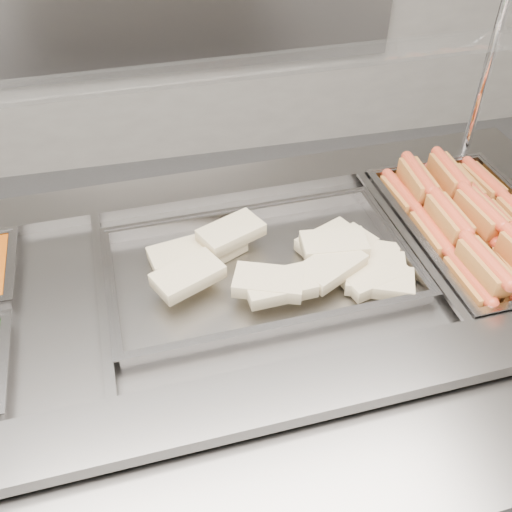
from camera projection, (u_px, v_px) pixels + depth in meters
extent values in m
cube|color=slate|center=(239.00, 387.00, 1.79)|extent=(2.03, 0.91, 0.97)
cube|color=slate|center=(279.00, 395.00, 1.18)|extent=(2.10, 0.22, 0.03)
cube|color=slate|center=(205.00, 187.00, 1.74)|extent=(2.10, 0.22, 0.03)
cube|color=black|center=(236.00, 306.00, 1.55)|extent=(1.83, 0.70, 0.02)
cube|color=slate|center=(406.00, 237.00, 1.55)|extent=(0.05, 0.63, 0.01)
cube|color=slate|center=(102.00, 292.00, 1.39)|extent=(0.05, 0.63, 0.01)
cube|color=slate|center=(306.00, 487.00, 1.07)|extent=(2.01, 0.35, 0.02)
cylinder|color=silver|center=(485.00, 78.00, 1.72)|extent=(0.03, 0.03, 0.49)
cube|color=silver|center=(208.00, 70.00, 1.33)|extent=(1.85, 0.39, 0.10)
cube|color=#B06D24|center=(468.00, 284.00, 1.43)|extent=(0.07, 0.17, 0.06)
cylinder|color=#D54E26|center=(471.00, 277.00, 1.42)|extent=(0.04, 0.19, 0.03)
cube|color=#B06D24|center=(431.00, 236.00, 1.57)|extent=(0.06, 0.17, 0.06)
cylinder|color=#D54E26|center=(433.00, 230.00, 1.56)|extent=(0.04, 0.18, 0.03)
cube|color=#B06D24|center=(400.00, 197.00, 1.71)|extent=(0.07, 0.17, 0.06)
cylinder|color=#D54E26|center=(401.00, 190.00, 1.70)|extent=(0.05, 0.19, 0.03)
cube|color=#B06D24|center=(493.00, 279.00, 1.44)|extent=(0.07, 0.17, 0.06)
cylinder|color=#D54E26|center=(495.00, 273.00, 1.43)|extent=(0.05, 0.19, 0.03)
cube|color=#B06D24|center=(454.00, 232.00, 1.58)|extent=(0.06, 0.17, 0.06)
cylinder|color=#D54E26|center=(455.00, 226.00, 1.57)|extent=(0.04, 0.18, 0.03)
cube|color=#B06D24|center=(421.00, 194.00, 1.73)|extent=(0.06, 0.17, 0.06)
cylinder|color=#D54E26|center=(422.00, 187.00, 1.71)|extent=(0.04, 0.18, 0.03)
cube|color=#B06D24|center=(476.00, 229.00, 1.60)|extent=(0.06, 0.17, 0.06)
cylinder|color=#D54E26|center=(478.00, 222.00, 1.58)|extent=(0.04, 0.18, 0.03)
cube|color=#B06D24|center=(442.00, 190.00, 1.74)|extent=(0.06, 0.17, 0.06)
cylinder|color=#D54E26|center=(443.00, 184.00, 1.72)|extent=(0.04, 0.18, 0.03)
cube|color=#B06D24|center=(498.00, 225.00, 1.61)|extent=(0.06, 0.17, 0.06)
cylinder|color=#D54E26|center=(500.00, 218.00, 1.60)|extent=(0.04, 0.18, 0.03)
cube|color=#B06D24|center=(462.00, 186.00, 1.75)|extent=(0.06, 0.17, 0.06)
cylinder|color=#D54E26|center=(464.00, 180.00, 1.74)|extent=(0.03, 0.18, 0.03)
cube|color=#B06D24|center=(482.00, 184.00, 1.77)|extent=(0.07, 0.17, 0.06)
cylinder|color=#D54E26|center=(484.00, 177.00, 1.75)|extent=(0.05, 0.19, 0.03)
cube|color=#B06D24|center=(484.00, 267.00, 1.39)|extent=(0.07, 0.17, 0.06)
cylinder|color=#D54E26|center=(487.00, 260.00, 1.38)|extent=(0.05, 0.19, 0.03)
cube|color=#B06D24|center=(448.00, 219.00, 1.54)|extent=(0.06, 0.17, 0.06)
cylinder|color=#D54E26|center=(450.00, 212.00, 1.52)|extent=(0.04, 0.18, 0.03)
cube|color=#B06D24|center=(417.00, 180.00, 1.68)|extent=(0.06, 0.17, 0.06)
cylinder|color=#D54E26|center=(419.00, 173.00, 1.66)|extent=(0.04, 0.18, 0.03)
cube|color=#B06D24|center=(480.00, 213.00, 1.56)|extent=(0.07, 0.17, 0.06)
cylinder|color=#D54E26|center=(482.00, 206.00, 1.54)|extent=(0.05, 0.19, 0.03)
cube|color=#B06D24|center=(448.00, 175.00, 1.70)|extent=(0.06, 0.17, 0.06)
cylinder|color=#D54E26|center=(450.00, 168.00, 1.68)|extent=(0.04, 0.18, 0.03)
cube|color=#D0BE8B|center=(374.00, 276.00, 1.43)|extent=(0.19, 0.14, 0.04)
cube|color=#D0BE8B|center=(367.00, 255.00, 1.50)|extent=(0.19, 0.16, 0.04)
cube|color=#D0BE8B|center=(213.00, 250.00, 1.52)|extent=(0.19, 0.16, 0.04)
cube|color=#D0BE8B|center=(182.00, 255.00, 1.50)|extent=(0.18, 0.12, 0.04)
cube|color=#D0BE8B|center=(379.00, 281.00, 1.42)|extent=(0.19, 0.15, 0.04)
cube|color=#D0BE8B|center=(372.00, 267.00, 1.46)|extent=(0.19, 0.14, 0.04)
cube|color=#D0BE8B|center=(344.00, 248.00, 1.52)|extent=(0.19, 0.16, 0.04)
cube|color=#D0BE8B|center=(329.00, 241.00, 1.54)|extent=(0.19, 0.15, 0.04)
cube|color=#D0BE8B|center=(334.00, 245.00, 1.47)|extent=(0.18, 0.11, 0.04)
cube|color=#D0BE8B|center=(332.00, 266.00, 1.42)|extent=(0.19, 0.16, 0.04)
cube|color=#D0BE8B|center=(188.00, 276.00, 1.39)|extent=(0.19, 0.16, 0.04)
cube|color=#D0BE8B|center=(231.00, 232.00, 1.51)|extent=(0.19, 0.15, 0.04)
cube|color=#D0BE8B|center=(280.00, 286.00, 1.37)|extent=(0.17, 0.11, 0.04)
cube|color=#D0BE8B|center=(269.00, 282.00, 1.37)|extent=(0.19, 0.15, 0.04)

